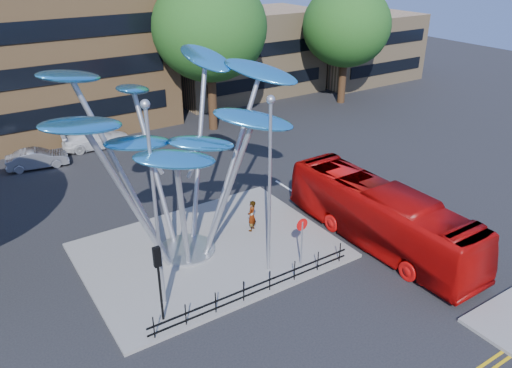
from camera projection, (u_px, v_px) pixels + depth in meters
ground at (299, 311)px, 20.77m from camera, size 120.00×120.00×0.00m
traffic_island at (210, 250)px, 24.77m from camera, size 12.00×9.00×0.15m
low_building_near at (244, 53)px, 49.53m from camera, size 15.00×8.00×8.00m
low_building_far at (361, 47)px, 55.14m from camera, size 12.00×8.00×7.00m
tree_right at (210, 28)px, 37.81m from camera, size 8.80×8.80×12.11m
tree_far at (346, 26)px, 45.11m from camera, size 8.00×8.00×10.81m
leaf_sculpture at (174, 120)px, 21.81m from camera, size 12.72×9.54×9.51m
street_lamp_left at (154, 192)px, 18.87m from camera, size 0.36×0.36×8.80m
street_lamp_right at (270, 173)px, 21.07m from camera, size 0.36×0.36×8.30m
traffic_light_island at (158, 269)px, 19.06m from camera, size 0.28×0.18×3.42m
no_entry_sign_island at (302, 234)px, 22.87m from camera, size 0.60×0.10×2.45m
pedestrian_railing_front at (257, 288)px, 21.32m from camera, size 10.00×0.06×1.00m
red_bus at (381, 216)px, 24.87m from camera, size 2.74×11.34×3.15m
pedestrian at (252, 216)px, 26.02m from camera, size 0.75×0.70×1.73m
parked_car_mid at (37, 159)px, 33.86m from camera, size 4.15×1.99×1.31m
parked_car_right at (96, 139)px, 37.14m from camera, size 5.11×2.53×1.43m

